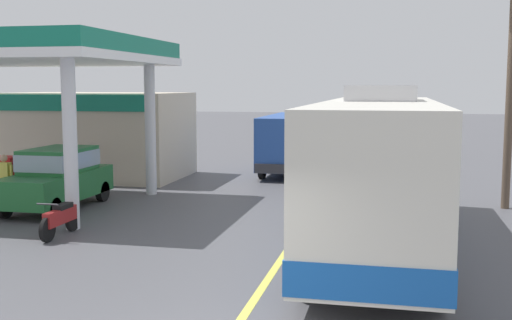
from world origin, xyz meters
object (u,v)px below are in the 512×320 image
(car_at_pump, at_px, (57,175))
(minibus_opposing_lane, at_px, (292,138))
(pedestrian_near_pump, at_px, (5,179))
(coach_bus_main, at_px, (379,171))
(motorcycle_parked_forecourt, at_px, (61,218))
(car_trailing_behind_bus, at_px, (398,136))
(pedestrian_by_shop, at_px, (63,168))

(car_at_pump, bearing_deg, minibus_opposing_lane, 59.25)
(pedestrian_near_pump, bearing_deg, coach_bus_main, -9.61)
(minibus_opposing_lane, xyz_separation_m, pedestrian_near_pump, (-7.03, -9.91, -0.54))
(minibus_opposing_lane, xyz_separation_m, motorcycle_parked_forecourt, (-3.70, -12.59, -1.03))
(car_trailing_behind_bus, bearing_deg, pedestrian_by_shop, -125.38)
(motorcycle_parked_forecourt, xyz_separation_m, car_trailing_behind_bus, (8.12, 20.67, 0.57))
(car_at_pump, distance_m, car_trailing_behind_bus, 20.15)
(motorcycle_parked_forecourt, bearing_deg, car_at_pump, 120.65)
(car_at_pump, bearing_deg, motorcycle_parked_forecourt, -59.35)
(pedestrian_near_pump, bearing_deg, pedestrian_by_shop, 79.26)
(coach_bus_main, xyz_separation_m, motorcycle_parked_forecourt, (-7.62, -0.83, -1.28))
(minibus_opposing_lane, relative_size, pedestrian_near_pump, 3.69)
(minibus_opposing_lane, bearing_deg, car_at_pump, -120.75)
(minibus_opposing_lane, bearing_deg, car_trailing_behind_bus, 61.35)
(pedestrian_near_pump, xyz_separation_m, car_trailing_behind_bus, (11.45, 17.99, 0.08))
(pedestrian_near_pump, bearing_deg, motorcycle_parked_forecourt, -38.87)
(coach_bus_main, height_order, minibus_opposing_lane, coach_bus_main)
(minibus_opposing_lane, bearing_deg, coach_bus_main, -71.58)
(car_at_pump, relative_size, pedestrian_by_shop, 2.53)
(coach_bus_main, xyz_separation_m, pedestrian_near_pump, (-10.95, 1.85, -0.79))
(car_at_pump, distance_m, minibus_opposing_lane, 10.95)
(pedestrian_by_shop, bearing_deg, coach_bus_main, -22.84)
(coach_bus_main, bearing_deg, pedestrian_near_pump, 170.39)
(minibus_opposing_lane, distance_m, pedestrian_by_shop, 9.86)
(car_at_pump, height_order, pedestrian_near_pump, car_at_pump)
(coach_bus_main, relative_size, car_at_pump, 2.63)
(pedestrian_by_shop, distance_m, car_trailing_behind_bus, 18.94)
(minibus_opposing_lane, relative_size, car_trailing_behind_bus, 1.46)
(coach_bus_main, distance_m, motorcycle_parked_forecourt, 7.77)
(car_at_pump, bearing_deg, coach_bus_main, -13.94)
(coach_bus_main, distance_m, car_trailing_behind_bus, 19.87)
(car_at_pump, distance_m, motorcycle_parked_forecourt, 3.75)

